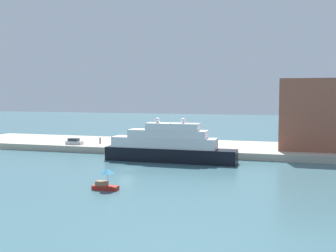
{
  "coord_description": "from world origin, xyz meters",
  "views": [
    {
      "loc": [
        29.24,
        -70.91,
        13.89
      ],
      "look_at": [
        6.21,
        6.0,
        7.57
      ],
      "focal_mm": 44.79,
      "sensor_mm": 36.0,
      "label": 1
    }
  ],
  "objects_px": {
    "person_figure": "(100,140)",
    "mooring_bollard": "(188,148)",
    "parked_car": "(74,142)",
    "large_yacht": "(168,146)",
    "harbor_building": "(315,114)",
    "small_motorboat": "(106,181)"
  },
  "relations": [
    {
      "from": "person_figure",
      "to": "mooring_bollard",
      "type": "bearing_deg",
      "value": -12.36
    },
    {
      "from": "parked_car",
      "to": "large_yacht",
      "type": "bearing_deg",
      "value": -19.43
    },
    {
      "from": "large_yacht",
      "to": "mooring_bollard",
      "type": "height_order",
      "value": "large_yacht"
    },
    {
      "from": "harbor_building",
      "to": "mooring_bollard",
      "type": "bearing_deg",
      "value": -157.15
    },
    {
      "from": "person_figure",
      "to": "small_motorboat",
      "type": "bearing_deg",
      "value": -63.14
    },
    {
      "from": "small_motorboat",
      "to": "harbor_building",
      "type": "xyz_separation_m",
      "value": [
        30.32,
        45.26,
        7.96
      ]
    },
    {
      "from": "small_motorboat",
      "to": "person_figure",
      "type": "height_order",
      "value": "person_figure"
    },
    {
      "from": "harbor_building",
      "to": "mooring_bollard",
      "type": "xyz_separation_m",
      "value": [
        -26.64,
        -11.22,
        -7.41
      ]
    },
    {
      "from": "harbor_building",
      "to": "mooring_bollard",
      "type": "distance_m",
      "value": 29.84
    },
    {
      "from": "parked_car",
      "to": "person_figure",
      "type": "bearing_deg",
      "value": 32.21
    },
    {
      "from": "large_yacht",
      "to": "parked_car",
      "type": "xyz_separation_m",
      "value": [
        -26.63,
        9.39,
        -1.04
      ]
    },
    {
      "from": "harbor_building",
      "to": "person_figure",
      "type": "relative_size",
      "value": 9.56
    },
    {
      "from": "person_figure",
      "to": "mooring_bollard",
      "type": "relative_size",
      "value": 2.23
    },
    {
      "from": "parked_car",
      "to": "person_figure",
      "type": "relative_size",
      "value": 2.52
    },
    {
      "from": "small_motorboat",
      "to": "parked_car",
      "type": "distance_m",
      "value": 43.8
    },
    {
      "from": "mooring_bollard",
      "to": "person_figure",
      "type": "bearing_deg",
      "value": 167.64
    },
    {
      "from": "small_motorboat",
      "to": "mooring_bollard",
      "type": "distance_m",
      "value": 34.24
    },
    {
      "from": "small_motorboat",
      "to": "parked_car",
      "type": "height_order",
      "value": "small_motorboat"
    },
    {
      "from": "parked_car",
      "to": "mooring_bollard",
      "type": "distance_m",
      "value": 28.88
    },
    {
      "from": "large_yacht",
      "to": "mooring_bollard",
      "type": "relative_size",
      "value": 36.99
    },
    {
      "from": "parked_car",
      "to": "mooring_bollard",
      "type": "relative_size",
      "value": 5.62
    },
    {
      "from": "parked_car",
      "to": "person_figure",
      "type": "xyz_separation_m",
      "value": [
        5.29,
        3.33,
        0.12
      ]
    }
  ]
}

